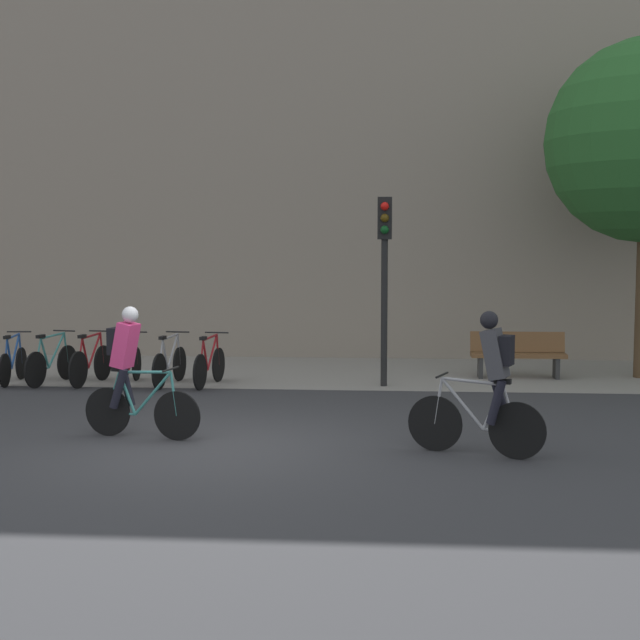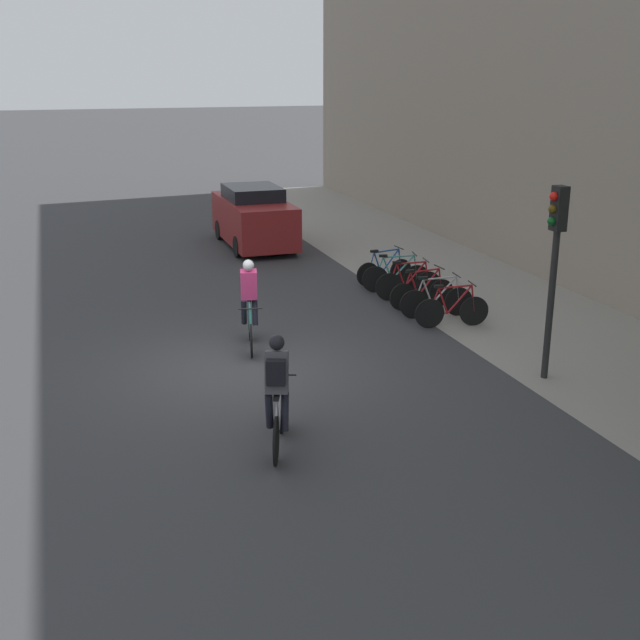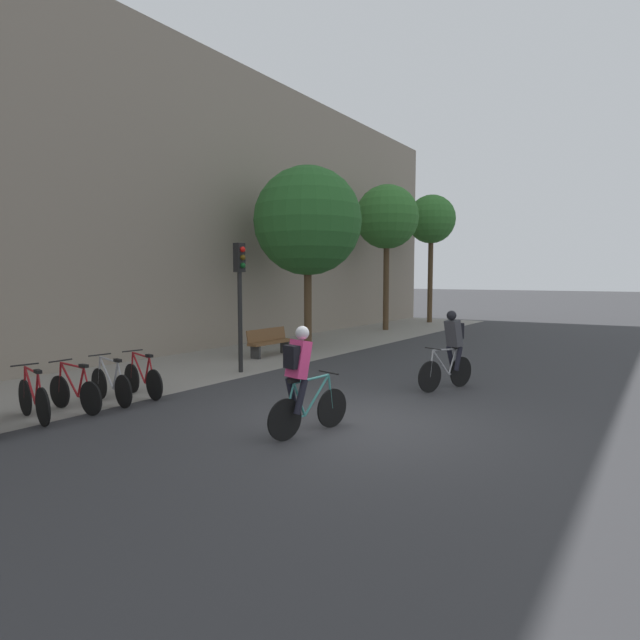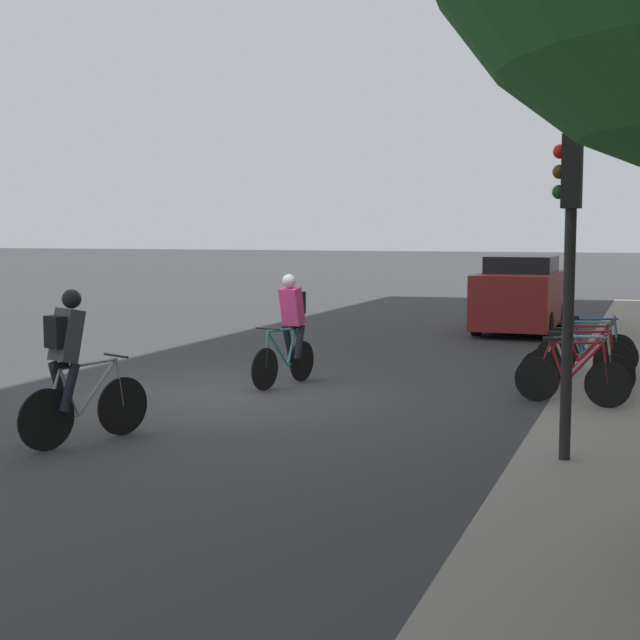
# 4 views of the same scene
# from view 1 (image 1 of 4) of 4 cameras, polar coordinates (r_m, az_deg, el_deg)

# --- Properties ---
(ground) EXTENTS (200.00, 200.00, 0.00)m
(ground) POSITION_cam_1_polar(r_m,az_deg,el_deg) (11.70, -7.20, -7.99)
(ground) COLOR #333335
(kerb_strip) EXTENTS (44.00, 4.50, 0.01)m
(kerb_strip) POSITION_cam_1_polar(r_m,az_deg,el_deg) (18.25, -2.91, -3.29)
(kerb_strip) COLOR gray
(kerb_strip) RESTS_ON ground
(building_facade) EXTENTS (44.00, 0.60, 10.40)m
(building_facade) POSITION_cam_1_polar(r_m,az_deg,el_deg) (20.76, -2.05, 12.09)
(building_facade) COLOR gray
(building_facade) RESTS_ON ground
(cyclist_pink) EXTENTS (1.66, 0.56, 1.77)m
(cyclist_pink) POSITION_cam_1_polar(r_m,az_deg,el_deg) (12.21, -12.08, -3.01)
(cyclist_pink) COLOR black
(cyclist_pink) RESTS_ON ground
(cyclist_grey) EXTENTS (1.64, 0.69, 1.79)m
(cyclist_grey) POSITION_cam_1_polar(r_m,az_deg,el_deg) (11.06, 10.78, -3.80)
(cyclist_grey) COLOR black
(cyclist_grey) RESTS_ON ground
(parked_bike_0) EXTENTS (0.46, 1.57, 0.94)m
(parked_bike_0) POSITION_cam_1_polar(r_m,az_deg,el_deg) (17.59, -19.05, -2.62)
(parked_bike_0) COLOR black
(parked_bike_0) RESTS_ON ground
(parked_bike_1) EXTENTS (0.51, 1.69, 0.97)m
(parked_bike_1) POSITION_cam_1_polar(r_m,az_deg,el_deg) (17.31, -16.80, -2.62)
(parked_bike_1) COLOR black
(parked_bike_1) RESTS_ON ground
(parked_bike_2) EXTENTS (0.46, 1.62, 0.97)m
(parked_bike_2) POSITION_cam_1_polar(r_m,az_deg,el_deg) (17.05, -14.46, -2.68)
(parked_bike_2) COLOR black
(parked_bike_2) RESTS_ON ground
(parked_bike_3) EXTENTS (0.46, 1.64, 0.95)m
(parked_bike_3) POSITION_cam_1_polar(r_m,az_deg,el_deg) (16.82, -12.06, -2.77)
(parked_bike_3) COLOR black
(parked_bike_3) RESTS_ON ground
(parked_bike_4) EXTENTS (0.46, 1.69, 0.96)m
(parked_bike_4) POSITION_cam_1_polar(r_m,az_deg,el_deg) (16.63, -9.60, -2.79)
(parked_bike_4) COLOR black
(parked_bike_4) RESTS_ON ground
(parked_bike_5) EXTENTS (0.46, 1.63, 0.96)m
(parked_bike_5) POSITION_cam_1_polar(r_m,az_deg,el_deg) (16.46, -7.09, -2.85)
(parked_bike_5) COLOR black
(parked_bike_5) RESTS_ON ground
(traffic_light_pole) EXTENTS (0.26, 0.30, 3.44)m
(traffic_light_pole) POSITION_cam_1_polar(r_m,az_deg,el_deg) (16.18, 4.15, 4.14)
(traffic_light_pole) COLOR black
(traffic_light_pole) RESTS_ON ground
(bench) EXTENTS (1.82, 0.44, 0.89)m
(bench) POSITION_cam_1_polar(r_m,az_deg,el_deg) (17.72, 12.55, -2.11)
(bench) COLOR brown
(bench) RESTS_ON ground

